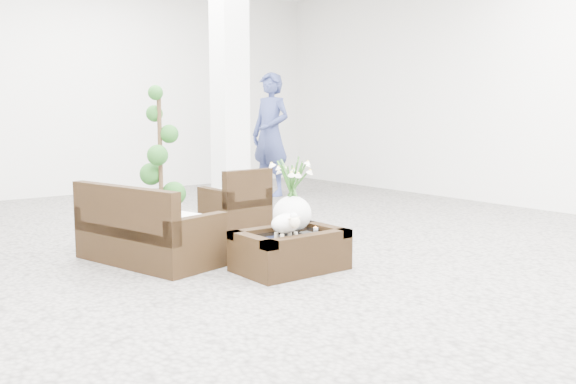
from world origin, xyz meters
TOP-DOWN VIEW (x-y plane):
  - ground at (0.00, 0.00)m, footprint 11.00×11.00m
  - column at (1.20, 2.80)m, footprint 0.40×0.40m
  - coffee_table at (-0.26, -0.47)m, footprint 0.90×0.60m
  - sheep_figurine at (-0.38, -0.57)m, footprint 0.28×0.23m
  - planter_narcissus at (-0.16, -0.37)m, footprint 0.44×0.44m
  - tealight at (0.04, -0.45)m, footprint 0.04×0.04m
  - armchair at (0.47, 1.56)m, footprint 0.68×0.66m
  - loveseat at (-1.09, 0.55)m, footprint 0.97×1.46m
  - topiary at (-0.05, 2.43)m, footprint 0.43×0.43m
  - shopper at (2.40, 3.50)m, footprint 0.61×0.80m

SIDE VIEW (x-z plane):
  - ground at x=0.00m, z-range 0.00..0.00m
  - coffee_table at x=-0.26m, z-range 0.00..0.31m
  - tealight at x=0.04m, z-range 0.31..0.34m
  - armchair at x=0.47m, z-range 0.00..0.69m
  - loveseat at x=-1.09m, z-range 0.00..0.72m
  - sheep_figurine at x=-0.38m, z-range 0.31..0.52m
  - planter_narcissus at x=-0.16m, z-range 0.31..1.11m
  - topiary at x=-0.05m, z-range 0.00..1.63m
  - shopper at x=2.40m, z-range 0.00..1.96m
  - column at x=1.20m, z-range 0.00..3.50m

